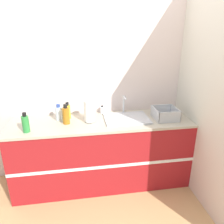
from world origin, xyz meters
TOP-DOWN VIEW (x-y plane):
  - ground_plane at (0.00, 0.00)m, footprint 12.00×12.00m
  - wall_back at (0.00, 0.67)m, footprint 4.64×0.06m
  - wall_right at (1.15, 0.32)m, footprint 0.06×2.64m
  - counter_cabinet at (0.00, 0.32)m, footprint 2.26×0.66m
  - sink at (0.32, 0.32)m, footprint 0.55×0.42m
  - paper_towel_roll at (-0.15, 0.31)m, footprint 0.13×0.13m
  - dish_rack at (0.81, 0.26)m, footprint 0.29×0.30m
  - bottle_clear at (-0.52, 0.43)m, footprint 0.08×0.08m
  - bottle_green at (-0.86, 0.14)m, footprint 0.08×0.08m
  - bottle_amber at (-0.43, 0.30)m, footprint 0.08×0.08m
  - bottle_yellow at (-0.41, 0.46)m, footprint 0.07×0.07m
  - soap_dispenser at (0.04, 0.57)m, footprint 0.06×0.06m

SIDE VIEW (x-z plane):
  - ground_plane at x=0.00m, z-range 0.00..0.00m
  - counter_cabinet at x=0.00m, z-range 0.00..0.90m
  - sink at x=0.32m, z-range 0.79..1.04m
  - soap_dispenser at x=0.04m, z-range 0.89..1.00m
  - dish_rack at x=0.81m, z-range 0.88..1.02m
  - bottle_clear at x=-0.52m, z-range 0.89..1.10m
  - bottle_yellow at x=-0.41m, z-range 0.89..1.10m
  - bottle_green at x=-0.86m, z-range 0.89..1.11m
  - bottle_amber at x=-0.43m, z-range 0.88..1.13m
  - paper_towel_roll at x=-0.15m, z-range 0.90..1.17m
  - wall_back at x=0.00m, z-range 0.00..2.60m
  - wall_right at x=1.15m, z-range 0.00..2.60m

